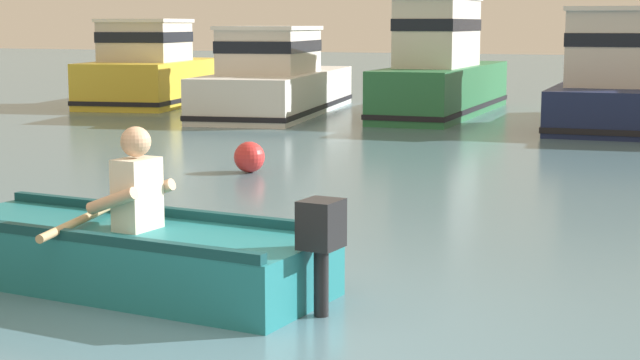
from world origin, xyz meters
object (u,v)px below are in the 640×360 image
Objects in this scene: rowboat_with_person at (115,252)px; moored_boat_white at (276,81)px; moored_boat_green at (442,72)px; mooring_buoy at (249,157)px; moored_boat_navy at (616,83)px; moored_boat_yellow at (151,72)px.

moored_boat_white reaches higher than rowboat_with_person.
moored_boat_green is 9.12m from mooring_buoy.
moored_boat_navy is (7.05, 0.08, 0.11)m from moored_boat_white.
moored_boat_green is (-1.68, 14.60, 0.66)m from rowboat_with_person.
mooring_buoy is at bearing -51.72° from moored_boat_yellow.
moored_boat_yellow is (-8.87, 14.64, 0.52)m from rowboat_with_person.
moored_boat_navy is (1.99, 13.62, 0.56)m from rowboat_with_person.
mooring_buoy is (7.21, -9.13, -0.57)m from moored_boat_yellow.
moored_boat_green reaches higher than rowboat_with_person.
rowboat_with_person is 5.76m from mooring_buoy.
rowboat_with_person is 0.58× the size of moored_boat_green.
moored_boat_yellow is 0.81× the size of moored_boat_green.
rowboat_with_person is at bearing -69.50° from moored_boat_white.
moored_boat_yellow is 3.97m from moored_boat_white.
rowboat_with_person is 0.55× the size of moored_boat_white.
moored_boat_green is at bearing 90.13° from mooring_buoy.
moored_boat_navy reaches higher than mooring_buoy.
moored_boat_yellow is 7.19m from moored_boat_green.
moored_boat_yellow is 10.91m from moored_boat_navy.
moored_boat_white is 1.18× the size of moored_boat_navy.
moored_boat_navy is at bearing 65.76° from mooring_buoy.
moored_boat_yellow reaches higher than mooring_buoy.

